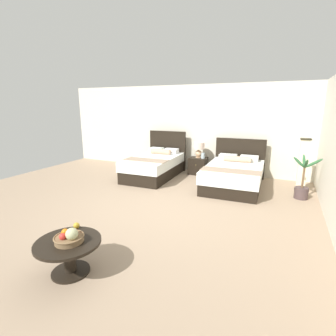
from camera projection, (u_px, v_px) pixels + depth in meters
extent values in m
cube|color=gray|center=(155.00, 209.00, 5.07)|extent=(9.69, 10.35, 0.02)
cube|color=beige|center=(206.00, 129.00, 7.74)|extent=(9.69, 0.12, 2.59)
cube|color=black|center=(154.00, 172.00, 7.30)|extent=(1.18, 2.03, 0.32)
cube|color=white|center=(153.00, 162.00, 7.23)|extent=(1.22, 2.07, 0.26)
cube|color=black|center=(167.00, 150.00, 8.11)|extent=(1.19, 0.10, 1.22)
cube|color=white|center=(157.00, 150.00, 7.93)|extent=(0.41, 0.31, 0.14)
cube|color=white|center=(171.00, 151.00, 7.75)|extent=(0.41, 0.31, 0.14)
cylinder|color=tan|center=(161.00, 152.00, 7.62)|extent=(0.61, 0.17, 0.15)
cube|color=gray|center=(146.00, 160.00, 6.79)|extent=(1.18, 0.48, 0.01)
cube|color=black|center=(233.00, 182.00, 6.40)|extent=(1.35, 2.04, 0.27)
cube|color=white|center=(234.00, 171.00, 6.33)|extent=(1.39, 2.08, 0.27)
cube|color=black|center=(240.00, 158.00, 7.22)|extent=(1.36, 0.11, 1.10)
cube|color=white|center=(228.00, 157.00, 7.05)|extent=(0.47, 0.32, 0.14)
cube|color=white|center=(249.00, 158.00, 6.84)|extent=(0.47, 0.32, 0.14)
cylinder|color=tan|center=(237.00, 159.00, 6.73)|extent=(0.71, 0.18, 0.15)
cube|color=gray|center=(230.00, 171.00, 5.80)|extent=(1.35, 0.48, 0.01)
cube|color=black|center=(198.00, 166.00, 7.61)|extent=(0.50, 0.41, 0.49)
sphere|color=tan|center=(196.00, 165.00, 7.40)|extent=(0.02, 0.02, 0.02)
cylinder|color=tan|center=(199.00, 157.00, 7.57)|extent=(0.17, 0.17, 0.02)
ellipsoid|color=tan|center=(199.00, 154.00, 7.54)|extent=(0.19, 0.19, 0.20)
cylinder|color=#99844C|center=(199.00, 150.00, 7.51)|extent=(0.02, 0.02, 0.04)
cylinder|color=beige|center=(199.00, 146.00, 7.49)|extent=(0.33, 0.33, 0.19)
cylinder|color=#ABBEC5|center=(203.00, 156.00, 7.44)|extent=(0.11, 0.11, 0.15)
torus|color=#ABBEC5|center=(203.00, 153.00, 7.42)|extent=(0.10, 0.10, 0.01)
cylinder|color=black|center=(71.00, 271.00, 3.14)|extent=(0.45, 0.45, 0.02)
cylinder|color=black|center=(70.00, 258.00, 3.10)|extent=(0.14, 0.14, 0.39)
cylinder|color=black|center=(68.00, 243.00, 3.05)|extent=(0.77, 0.77, 0.04)
cylinder|color=brown|center=(69.00, 239.00, 3.02)|extent=(0.33, 0.33, 0.07)
torus|color=brown|center=(69.00, 237.00, 3.02)|extent=(0.35, 0.35, 0.02)
sphere|color=#B13B27|center=(74.00, 232.00, 3.06)|extent=(0.08, 0.08, 0.08)
sphere|color=orange|center=(65.00, 232.00, 3.05)|extent=(0.08, 0.08, 0.08)
sphere|color=red|center=(63.00, 237.00, 2.95)|extent=(0.08, 0.08, 0.08)
sphere|color=#BCC18E|center=(72.00, 234.00, 2.96)|extent=(0.14, 0.14, 0.14)
sphere|color=gold|center=(76.00, 226.00, 3.36)|extent=(0.08, 0.08, 0.08)
cube|color=black|center=(300.00, 190.00, 6.16)|extent=(0.23, 0.23, 0.03)
cube|color=#F8EDC4|center=(303.00, 165.00, 6.01)|extent=(0.19, 0.19, 1.20)
cube|color=black|center=(306.00, 139.00, 5.87)|extent=(0.23, 0.23, 0.02)
cylinder|color=#493939|center=(301.00, 193.00, 5.63)|extent=(0.29, 0.29, 0.25)
cylinder|color=brown|center=(303.00, 178.00, 5.54)|extent=(0.04, 0.04, 0.45)
ellipsoid|color=#31633A|center=(314.00, 163.00, 5.38)|extent=(0.35, 0.11, 0.28)
ellipsoid|color=#31633A|center=(304.00, 161.00, 5.55)|extent=(0.09, 0.24, 0.30)
ellipsoid|color=#31633A|center=(299.00, 162.00, 5.50)|extent=(0.28, 0.09, 0.26)
ellipsoid|color=#31633A|center=(306.00, 164.00, 5.32)|extent=(0.08, 0.35, 0.29)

